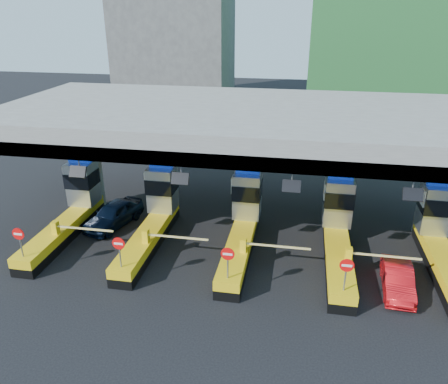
# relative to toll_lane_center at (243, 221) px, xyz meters

# --- Properties ---
(ground) EXTENTS (120.00, 120.00, 0.00)m
(ground) POSITION_rel_toll_lane_center_xyz_m (-0.00, -0.28, -1.40)
(ground) COLOR black
(ground) RESTS_ON ground
(toll_canopy) EXTENTS (28.00, 12.09, 7.00)m
(toll_canopy) POSITION_rel_toll_lane_center_xyz_m (-0.00, 2.59, 4.74)
(toll_canopy) COLOR slate
(toll_canopy) RESTS_ON ground
(toll_lane_far_left) EXTENTS (4.43, 8.00, 4.16)m
(toll_lane_far_left) POSITION_rel_toll_lane_center_xyz_m (-10.00, 0.00, 0.00)
(toll_lane_far_left) COLOR black
(toll_lane_far_left) RESTS_ON ground
(toll_lane_left) EXTENTS (4.43, 8.00, 4.16)m
(toll_lane_left) POSITION_rel_toll_lane_center_xyz_m (-5.00, 0.00, 0.00)
(toll_lane_left) COLOR black
(toll_lane_left) RESTS_ON ground
(toll_lane_center) EXTENTS (4.43, 8.00, 4.16)m
(toll_lane_center) POSITION_rel_toll_lane_center_xyz_m (0.00, 0.00, 0.00)
(toll_lane_center) COLOR black
(toll_lane_center) RESTS_ON ground
(toll_lane_right) EXTENTS (4.43, 8.00, 4.16)m
(toll_lane_right) POSITION_rel_toll_lane_center_xyz_m (5.00, 0.00, 0.00)
(toll_lane_right) COLOR black
(toll_lane_right) RESTS_ON ground
(toll_lane_far_right) EXTENTS (4.43, 8.00, 4.16)m
(toll_lane_far_right) POSITION_rel_toll_lane_center_xyz_m (10.00, 0.00, 0.00)
(toll_lane_far_right) COLOR black
(toll_lane_far_right) RESTS_ON ground
(bg_building_concrete) EXTENTS (14.00, 10.00, 18.00)m
(bg_building_concrete) POSITION_rel_toll_lane_center_xyz_m (-14.00, 35.72, 7.60)
(bg_building_concrete) COLOR #4C4C49
(bg_building_concrete) RESTS_ON ground
(van) EXTENTS (2.79, 4.52, 1.44)m
(van) POSITION_rel_toll_lane_center_xyz_m (-7.87, 0.79, -0.68)
(van) COLOR black
(van) RESTS_ON ground
(red_car) EXTENTS (1.49, 3.67, 1.19)m
(red_car) POSITION_rel_toll_lane_center_xyz_m (7.57, -3.01, -0.80)
(red_car) COLOR red
(red_car) RESTS_ON ground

